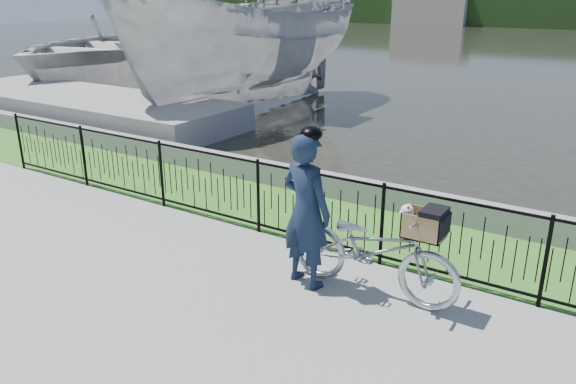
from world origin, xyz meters
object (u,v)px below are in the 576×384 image
Objects in this scene: dock at (84,106)px; boat_far at (129,48)px; cyclist at (306,209)px; bicycle_rig at (373,249)px; boat_near at (247,42)px.

dock is 7.63m from boat_far.
boat_far is (-15.02, 10.88, 0.30)m from cyclist.
bicycle_rig is (11.22, -4.65, 0.23)m from dock.
boat_far reaches higher than bicycle_rig.
dock is 0.71× the size of boat_far.
cyclist is 0.14× the size of boat_far.
boat_near reaches higher than boat_far.
boat_far is at bearing 161.94° from boat_near.
boat_far is (-7.96, 2.59, -0.75)m from boat_near.
dock is 4.98× the size of cyclist.
boat_near is 0.72× the size of boat_far.
boat_near is (3.36, 3.41, 1.69)m from dock.
dock is 11.52m from cyclist.
boat_far is at bearing 146.03° from bicycle_rig.
boat_near is at bearing -18.06° from boat_far.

